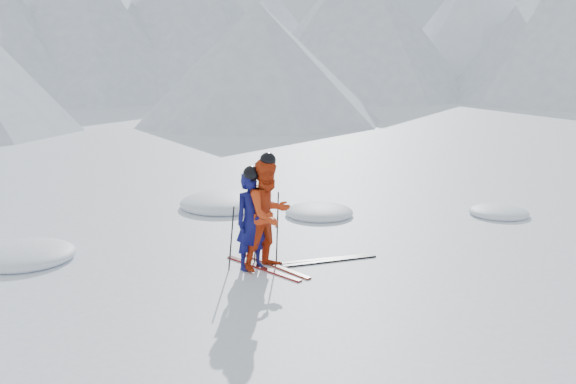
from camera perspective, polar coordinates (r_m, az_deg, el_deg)
ground at (r=11.42m, az=7.00°, el=-4.91°), size 160.00×160.00×0.00m
mountain_range at (r=45.14m, az=-21.70°, el=15.64°), size 106.15×62.94×15.53m
skier_blue at (r=9.86m, az=-3.41°, el=-2.75°), size 0.61×0.42×1.60m
skier_red at (r=9.85m, az=-1.86°, el=-2.12°), size 0.93×0.76×1.81m
pole_blue_left at (r=9.89m, az=-5.32°, el=-4.34°), size 0.11×0.08×1.07m
pole_blue_right at (r=10.27m, az=-3.05°, el=-3.69°), size 0.11×0.07×1.07m
pole_red_left at (r=9.96m, az=-4.10°, el=-3.78°), size 0.12×0.10×1.20m
pole_red_right at (r=10.22m, az=-1.00°, el=-3.34°), size 0.12×0.09×1.21m
ski_worn_left at (r=10.04m, az=-2.38°, el=-7.15°), size 0.29×1.70×0.03m
ski_worn_right at (r=10.18m, az=-1.28°, el=-6.88°), size 0.17×1.70×0.03m
ski_loose_a at (r=10.46m, az=3.00°, el=-6.37°), size 1.62×0.69×0.03m
ski_loose_b at (r=10.41m, az=3.96°, el=-6.46°), size 1.64×0.64×0.03m
snow_lumps at (r=13.13m, az=-5.04°, el=-2.59°), size 10.59×6.10×0.46m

